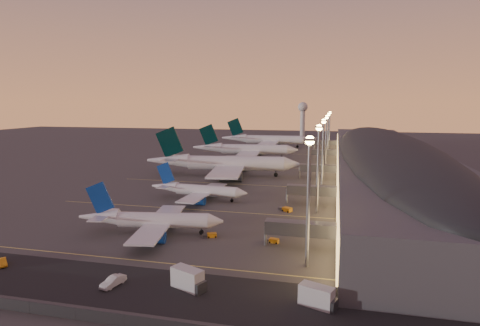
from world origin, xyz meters
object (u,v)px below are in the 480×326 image
at_px(baggage_tug_b, 210,235).
at_px(service_van_c, 113,281).
at_px(radar_tower, 303,114).
at_px(catering_truck_a, 189,280).
at_px(airliner_wide_near, 223,163).
at_px(baggage_tug_a, 272,241).
at_px(catering_truck_b, 318,297).
at_px(airliner_narrow_south, 151,220).
at_px(airliner_wide_mid, 245,149).
at_px(service_van_b, 2,262).
at_px(baggage_tug_c, 286,209).
at_px(baggage_tug_d, 298,232).
at_px(airliner_wide_far, 266,140).
at_px(airliner_narrow_north, 198,190).

bearing_deg(baggage_tug_b, service_van_c, -130.86).
bearing_deg(radar_tower, catering_truck_a, -88.76).
height_order(airliner_wide_near, baggage_tug_a, airliner_wide_near).
distance_m(baggage_tug_b, catering_truck_b, 38.44).
relative_size(airliner_wide_near, radar_tower, 2.09).
xyz_separation_m(airliner_narrow_south, radar_tower, (12.95, 288.44, 18.53)).
distance_m(airliner_narrow_south, airliner_wide_mid, 138.48).
xyz_separation_m(baggage_tug_b, service_van_b, (-35.04, -25.70, 0.22)).
bearing_deg(baggage_tug_c, catering_truck_a, -67.54).
height_order(radar_tower, baggage_tug_d, radar_tower).
relative_size(radar_tower, baggage_tug_b, 8.87).
relative_size(baggage_tug_c, catering_truck_b, 0.68).
relative_size(radar_tower, service_van_b, 7.81).
distance_m(airliner_wide_far, radar_tower, 93.25).
distance_m(airliner_wide_far, baggage_tug_c, 174.08).
relative_size(airliner_narrow_south, baggage_tug_c, 8.34).
height_order(airliner_wide_far, service_van_c, airliner_wide_far).
bearing_deg(airliner_wide_near, service_van_c, -92.17).
bearing_deg(baggage_tug_a, airliner_wide_far, 110.34).
distance_m(baggage_tug_a, catering_truck_b, 29.87).
distance_m(airliner_wide_near, baggage_tug_b, 82.06).
distance_m(radar_tower, service_van_b, 316.05).
distance_m(catering_truck_b, baggage_tug_d, 35.54).
bearing_deg(airliner_wide_mid, baggage_tug_a, -80.26).
height_order(airliner_wide_near, radar_tower, radar_tower).
bearing_deg(airliner_wide_far, radar_tower, 75.88).
distance_m(airliner_narrow_north, airliner_wide_far, 162.84).
height_order(airliner_wide_mid, baggage_tug_b, airliner_wide_mid).
bearing_deg(baggage_tug_a, service_van_b, -142.84).
xyz_separation_m(airliner_wide_mid, catering_truck_a, (27.44, -164.27, -3.39)).
relative_size(airliner_wide_far, radar_tower, 2.02).
bearing_deg(airliner_narrow_south, baggage_tug_a, -8.82).
height_order(baggage_tug_a, baggage_tug_c, baggage_tug_c).
bearing_deg(baggage_tug_d, radar_tower, 28.62).
relative_size(baggage_tug_c, baggage_tug_d, 1.10).
height_order(baggage_tug_b, catering_truck_a, catering_truck_a).
bearing_deg(catering_truck_a, baggage_tug_b, 123.66).
distance_m(airliner_wide_far, service_van_b, 224.25).
relative_size(airliner_narrow_south, service_van_c, 7.08).
xyz_separation_m(radar_tower, baggage_tug_b, (2.14, -287.92, -21.41)).
bearing_deg(airliner_narrow_north, service_van_b, -104.16).
bearing_deg(catering_truck_a, airliner_narrow_north, 131.68).
xyz_separation_m(catering_truck_b, service_van_c, (-35.56, -1.10, -0.73)).
relative_size(airliner_wide_near, service_van_c, 13.27).
xyz_separation_m(baggage_tug_b, service_van_c, (-8.75, -28.63, 0.38)).
distance_m(baggage_tug_d, service_van_b, 64.42).
distance_m(airliner_wide_near, airliner_wide_far, 118.53).
xyz_separation_m(baggage_tug_a, catering_truck_a, (-10.45, -26.48, 1.24)).
xyz_separation_m(catering_truck_a, catering_truck_b, (22.15, -0.98, -0.12)).
height_order(airliner_narrow_south, airliner_wide_mid, airliner_wide_mid).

